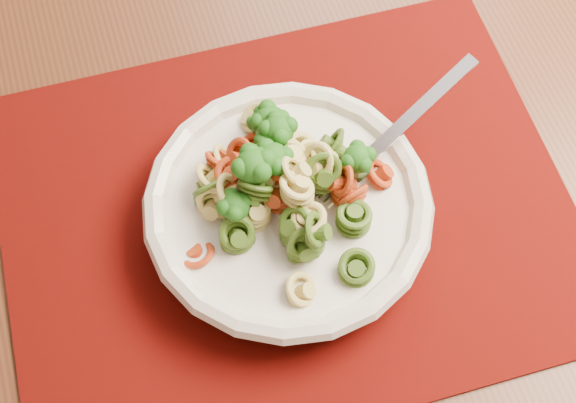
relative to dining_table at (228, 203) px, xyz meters
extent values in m
cube|color=#452A17|center=(0.69, 0.31, -0.60)|extent=(4.00, 4.00, 0.01)
cube|color=#502916|center=(0.00, 0.00, 0.09)|extent=(1.26, 0.83, 0.04)
cube|color=#502916|center=(0.55, 0.35, -0.26)|extent=(0.07, 0.07, 0.66)
cube|color=#4D0803|center=(0.04, -0.08, 0.11)|extent=(0.47, 0.37, 0.00)
cylinder|color=silver|center=(0.04, -0.09, 0.12)|extent=(0.10, 0.10, 0.01)
cylinder|color=silver|center=(0.04, -0.09, 0.13)|extent=(0.21, 0.21, 0.03)
torus|color=silver|center=(0.04, -0.09, 0.15)|extent=(0.23, 0.23, 0.02)
camera|label=1|loc=(-0.05, -0.37, 0.71)|focal=50.00mm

